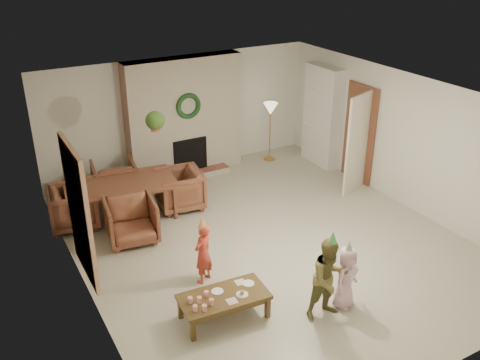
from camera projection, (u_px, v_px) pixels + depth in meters
floor at (267, 241)px, 8.92m from camera, size 7.00×7.00×0.00m
ceiling at (271, 98)px, 7.86m from camera, size 7.00×7.00×0.00m
wall_back at (181, 114)px, 11.15m from camera, size 7.00×0.00×7.00m
wall_front at (443, 292)px, 5.63m from camera, size 7.00×0.00×7.00m
wall_left at (80, 219)px, 7.06m from camera, size 0.00×7.00×7.00m
wall_right at (406, 141)px, 9.72m from camera, size 0.00×7.00×7.00m
fireplace_mass at (185, 117)px, 10.99m from camera, size 2.50×0.40×2.50m
fireplace_hearth at (194, 175)px, 11.22m from camera, size 1.60×0.30×0.12m
fireplace_firebox at (190, 155)px, 11.19m from camera, size 0.75×0.12×0.75m
fireplace_wreath at (189, 106)px, 10.68m from camera, size 0.54×0.10×0.54m
floor_lamp_base at (269, 159)px, 12.14m from camera, size 0.25×0.25×0.03m
floor_lamp_post at (270, 134)px, 11.88m from camera, size 0.03×0.03×1.21m
floor_lamp_shade at (271, 109)px, 11.63m from camera, size 0.32×0.32×0.27m
bookshelf_carcass at (322, 116)px, 11.53m from camera, size 0.30×1.00×2.20m
bookshelf_shelf_a at (319, 144)px, 11.79m from camera, size 0.30×0.92×0.03m
bookshelf_shelf_b at (321, 127)px, 11.62m from camera, size 0.30×0.92×0.03m
bookshelf_shelf_c at (322, 110)px, 11.45m from camera, size 0.30×0.92×0.03m
bookshelf_shelf_d at (323, 92)px, 11.28m from camera, size 0.30×0.92×0.03m
books_row_lower at (323, 140)px, 11.61m from camera, size 0.20×0.40×0.24m
books_row_mid at (319, 120)px, 11.60m from camera, size 0.20×0.44×0.24m
books_row_upper at (324, 105)px, 11.31m from camera, size 0.20×0.36×0.22m
door_frame at (360, 134)px, 10.75m from camera, size 0.05×0.86×2.04m
door_leaf at (357, 144)px, 10.29m from camera, size 0.77×0.32×2.00m
curtain_panel at (79, 213)px, 7.23m from camera, size 0.06×1.20×2.00m
dining_table at (123, 201)px, 9.52m from camera, size 2.07×1.34×0.68m
dining_chair_near at (131, 221)px, 8.79m from camera, size 0.91×0.93×0.75m
dining_chair_far at (115, 180)px, 10.23m from camera, size 0.91×0.93×0.75m
dining_chair_left at (74, 207)px, 9.23m from camera, size 0.93×0.91×0.75m
dining_chair_right at (179, 189)px, 9.86m from camera, size 0.93×0.91×0.75m
hanging_plant_cord at (154, 107)px, 8.61m from camera, size 0.01×0.01×0.70m
hanging_plant_pot at (156, 127)px, 8.76m from camera, size 0.16×0.16×0.12m
hanging_plant_foliage at (155, 121)px, 8.71m from camera, size 0.32×0.32×0.32m
coffee_table_top at (224, 297)px, 7.01m from camera, size 1.23×0.68×0.05m
coffee_table_apron at (224, 301)px, 7.04m from camera, size 1.13×0.58×0.07m
coffee_leg_fl at (193, 330)px, 6.68m from camera, size 0.07×0.07×0.31m
coffee_leg_fr at (268, 307)px, 7.10m from camera, size 0.07×0.07×0.31m
coffee_leg_bl at (180, 308)px, 7.08m from camera, size 0.07×0.07×0.31m
coffee_leg_br at (252, 287)px, 7.49m from camera, size 0.07×0.07×0.31m
cup_a at (195, 308)px, 6.69m from camera, size 0.07×0.07×0.08m
cup_b at (190, 300)px, 6.84m from camera, size 0.07×0.07×0.08m
cup_c at (205, 308)px, 6.70m from camera, size 0.07×0.07×0.08m
cup_d at (199, 300)px, 6.85m from camera, size 0.07×0.07×0.08m
cup_e at (212, 302)px, 6.81m from camera, size 0.07×0.07×0.08m
cup_f at (206, 294)px, 6.96m from camera, size 0.07×0.07×0.08m
plate_a at (217, 291)px, 7.07m from camera, size 0.18×0.18×0.01m
plate_b at (242, 294)px, 7.01m from camera, size 0.18×0.18×0.01m
plate_c at (248, 283)px, 7.23m from camera, size 0.18×0.18×0.01m
food_scoop at (242, 292)px, 7.00m from camera, size 0.07×0.07×0.06m
napkin_left at (232, 301)px, 6.88m from camera, size 0.15×0.15×0.01m
napkin_right at (240, 282)px, 7.26m from camera, size 0.15×0.15×0.01m
child_red at (203, 253)px, 7.70m from camera, size 0.42×0.37×0.96m
party_hat_red at (202, 223)px, 7.48m from camera, size 0.15×0.15×0.18m
child_plaid at (329, 279)px, 6.95m from camera, size 0.60×0.49×1.18m
party_hat_plaid at (333, 238)px, 6.68m from camera, size 0.18×0.18×0.19m
child_pink at (346, 277)px, 7.20m from camera, size 0.53×0.45×0.93m
party_hat_pink at (349, 246)px, 6.98m from camera, size 0.14×0.14×0.17m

